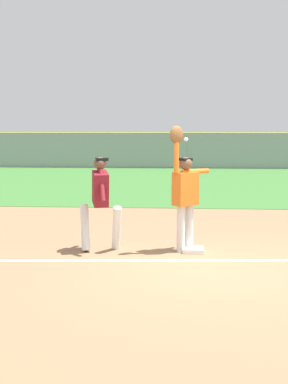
{
  "coord_description": "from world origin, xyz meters",
  "views": [
    {
      "loc": [
        -0.46,
        -7.86,
        2.24
      ],
      "look_at": [
        -1.1,
        1.44,
        1.05
      ],
      "focal_mm": 47.06,
      "sensor_mm": 36.0,
      "label": 1
    }
  ],
  "objects_px": {
    "fielder": "(185,190)",
    "parked_car_red": "(241,153)",
    "runner": "(100,197)",
    "baseball": "(186,139)",
    "first_base": "(193,250)",
    "parked_car_green": "(162,152)",
    "parked_car_white": "(94,152)"
  },
  "relations": [
    {
      "from": "parked_car_green",
      "to": "first_base",
      "type": "bearing_deg",
      "value": -87.81
    },
    {
      "from": "parked_car_green",
      "to": "fielder",
      "type": "bearing_deg",
      "value": -88.19
    },
    {
      "from": "fielder",
      "to": "runner",
      "type": "bearing_deg",
      "value": 52.57
    },
    {
      "from": "parked_car_white",
      "to": "parked_car_red",
      "type": "xyz_separation_m",
      "value": [
        9.47,
        -0.67,
        0.0
      ]
    },
    {
      "from": "fielder",
      "to": "baseball",
      "type": "distance_m",
      "value": 0.92
    },
    {
      "from": "parked_car_white",
      "to": "runner",
      "type": "bearing_deg",
      "value": -74.14
    },
    {
      "from": "parked_car_white",
      "to": "parked_car_green",
      "type": "height_order",
      "value": "same"
    },
    {
      "from": "first_base",
      "to": "parked_car_red",
      "type": "distance_m",
      "value": 23.34
    },
    {
      "from": "fielder",
      "to": "parked_car_green",
      "type": "bearing_deg",
      "value": -36.59
    },
    {
      "from": "parked_car_red",
      "to": "parked_car_white",
      "type": "bearing_deg",
      "value": 178.18
    },
    {
      "from": "baseball",
      "to": "parked_car_white",
      "type": "relative_size",
      "value": 0.02
    },
    {
      "from": "runner",
      "to": "parked_car_red",
      "type": "xyz_separation_m",
      "value": [
        5.35,
        23.04,
        -0.32
      ]
    },
    {
      "from": "runner",
      "to": "baseball",
      "type": "xyz_separation_m",
      "value": [
        1.54,
        0.08,
        1.04
      ]
    },
    {
      "from": "first_base",
      "to": "runner",
      "type": "distance_m",
      "value": 1.94
    },
    {
      "from": "first_base",
      "to": "runner",
      "type": "height_order",
      "value": "runner"
    },
    {
      "from": "baseball",
      "to": "parked_car_white",
      "type": "height_order",
      "value": "baseball"
    },
    {
      "from": "baseball",
      "to": "parked_car_red",
      "type": "height_order",
      "value": "baseball"
    },
    {
      "from": "fielder",
      "to": "parked_car_red",
      "type": "bearing_deg",
      "value": -48.88
    },
    {
      "from": "first_base",
      "to": "baseball",
      "type": "xyz_separation_m",
      "value": [
        -0.15,
        0.08,
        2.0
      ]
    },
    {
      "from": "baseball",
      "to": "parked_car_green",
      "type": "bearing_deg",
      "value": 92.88
    },
    {
      "from": "fielder",
      "to": "baseball",
      "type": "relative_size",
      "value": 30.81
    },
    {
      "from": "baseball",
      "to": "parked_car_green",
      "type": "relative_size",
      "value": 0.02
    },
    {
      "from": "parked_car_white",
      "to": "parked_car_green",
      "type": "bearing_deg",
      "value": 6.33
    },
    {
      "from": "parked_car_white",
      "to": "fielder",
      "type": "bearing_deg",
      "value": -70.58
    },
    {
      "from": "baseball",
      "to": "parked_car_green",
      "type": "height_order",
      "value": "baseball"
    },
    {
      "from": "parked_car_white",
      "to": "first_base",
      "type": "bearing_deg",
      "value": -70.24
    },
    {
      "from": "first_base",
      "to": "fielder",
      "type": "relative_size",
      "value": 0.17
    },
    {
      "from": "fielder",
      "to": "parked_car_red",
      "type": "distance_m",
      "value": 23.31
    },
    {
      "from": "fielder",
      "to": "parked_car_green",
      "type": "height_order",
      "value": "fielder"
    },
    {
      "from": "baseball",
      "to": "parked_car_green",
      "type": "distance_m",
      "value": 23.72
    },
    {
      "from": "baseball",
      "to": "fielder",
      "type": "bearing_deg",
      "value": -114.92
    },
    {
      "from": "runner",
      "to": "parked_car_white",
      "type": "xyz_separation_m",
      "value": [
        -4.11,
        23.71,
        -0.32
      ]
    }
  ]
}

